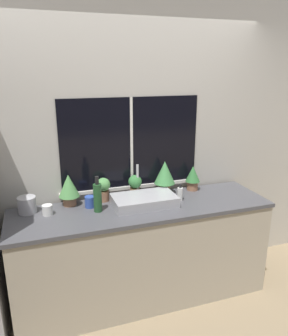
% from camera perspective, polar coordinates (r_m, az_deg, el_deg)
% --- Properties ---
extents(ground_plane, '(14.00, 14.00, 0.00)m').
position_cam_1_polar(ground_plane, '(3.13, 1.80, -24.47)').
color(ground_plane, '#937F60').
extents(wall_back, '(8.00, 0.09, 2.70)m').
position_cam_1_polar(wall_back, '(3.08, -2.39, 3.41)').
color(wall_back, '#BCB7AD').
rests_on(wall_back, ground_plane).
extents(wall_right, '(0.06, 7.00, 2.70)m').
position_cam_1_polar(wall_right, '(4.79, 19.96, 7.27)').
color(wall_right, '#BCB7AD').
rests_on(wall_right, ground_plane).
extents(counter, '(2.28, 0.64, 0.92)m').
position_cam_1_polar(counter, '(3.09, -0.15, -14.49)').
color(counter, '#B2A893').
rests_on(counter, ground_plane).
extents(sink, '(0.55, 0.37, 0.32)m').
position_cam_1_polar(sink, '(2.89, 0.01, -5.64)').
color(sink, '#ADADB2').
rests_on(sink, counter).
extents(potted_plant_far_left, '(0.18, 0.18, 0.28)m').
position_cam_1_polar(potted_plant_far_left, '(2.92, -12.96, -3.37)').
color(potted_plant_far_left, '#9E6B4C').
rests_on(potted_plant_far_left, counter).
extents(potted_plant_left, '(0.12, 0.12, 0.22)m').
position_cam_1_polar(potted_plant_left, '(2.97, -7.08, -3.50)').
color(potted_plant_left, '#9E6B4C').
rests_on(potted_plant_left, counter).
extents(potted_plant_center, '(0.12, 0.12, 0.21)m').
position_cam_1_polar(potted_plant_center, '(3.04, -1.54, -2.95)').
color(potted_plant_center, '#9E6B4C').
rests_on(potted_plant_center, counter).
extents(potted_plant_right, '(0.20, 0.20, 0.32)m').
position_cam_1_polar(potted_plant_right, '(3.11, 3.63, -1.10)').
color(potted_plant_right, '#9E6B4C').
rests_on(potted_plant_right, counter).
extents(potted_plant_far_right, '(0.14, 0.14, 0.24)m').
position_cam_1_polar(potted_plant_far_right, '(3.25, 8.49, -1.51)').
color(potted_plant_far_right, '#9E6B4C').
rests_on(potted_plant_far_right, counter).
extents(soap_bottle, '(0.05, 0.05, 0.16)m').
position_cam_1_polar(soap_bottle, '(3.00, 6.30, -4.46)').
color(soap_bottle, white).
rests_on(soap_bottle, counter).
extents(bottle_tall, '(0.07, 0.07, 0.31)m').
position_cam_1_polar(bottle_tall, '(2.76, -8.09, -5.02)').
color(bottle_tall, '#235128').
rests_on(bottle_tall, counter).
extents(mug_blue, '(0.09, 0.09, 0.10)m').
position_cam_1_polar(mug_blue, '(2.88, -9.40, -5.82)').
color(mug_blue, '#3351AD').
rests_on(mug_blue, counter).
extents(mug_white, '(0.08, 0.08, 0.09)m').
position_cam_1_polar(mug_white, '(2.82, -16.46, -7.02)').
color(mug_white, white).
rests_on(mug_white, counter).
extents(kettle, '(0.15, 0.15, 0.16)m').
position_cam_1_polar(kettle, '(2.89, -19.71, -5.98)').
color(kettle, '#B2B2B7').
rests_on(kettle, counter).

